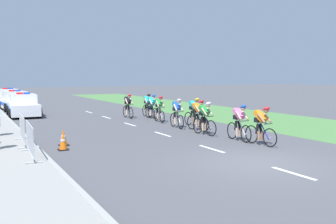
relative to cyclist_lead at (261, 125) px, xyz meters
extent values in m
plane|color=#4C4C51|center=(-2.13, -2.27, -0.79)|extent=(160.00, 160.00, 0.00)
cube|color=#9E9E99|center=(-7.90, 11.73, -0.72)|extent=(0.16, 60.00, 0.13)
cube|color=#4C7F42|center=(6.25, 11.73, -0.78)|extent=(7.00, 60.00, 0.01)
cube|color=white|center=(-2.13, -3.73, -0.78)|extent=(0.14, 1.60, 0.01)
cube|color=white|center=(-2.13, 0.27, -0.78)|extent=(0.14, 1.60, 0.01)
cube|color=white|center=(-2.13, 4.27, -0.78)|extent=(0.14, 1.60, 0.01)
cube|color=white|center=(-2.13, 8.27, -0.78)|extent=(0.14, 1.60, 0.01)
cube|color=white|center=(-2.13, 12.27, -0.78)|extent=(0.14, 1.60, 0.01)
cube|color=white|center=(-2.13, 16.27, -0.78)|extent=(0.14, 1.60, 0.01)
torus|color=black|center=(0.02, -0.48, -0.42)|extent=(0.08, 0.73, 0.72)
cylinder|color=#99999E|center=(0.02, -0.48, -0.42)|extent=(0.06, 0.06, 0.06)
torus|color=black|center=(-0.03, 0.52, -0.42)|extent=(0.08, 0.73, 0.72)
cylinder|color=#99999E|center=(-0.03, 0.52, -0.42)|extent=(0.06, 0.06, 0.06)
cylinder|color=#1E1E99|center=(0.00, -0.03, 0.11)|extent=(0.06, 0.55, 0.04)
cylinder|color=#1E1E99|center=(0.01, -0.20, -0.21)|extent=(0.06, 0.48, 0.63)
cylinder|color=#1E1E99|center=(-0.01, 0.17, -0.19)|extent=(0.04, 0.04, 0.65)
cylinder|color=black|center=(0.02, -0.38, 0.09)|extent=(0.42, 0.05, 0.03)
cube|color=black|center=(-0.01, 0.17, 0.15)|extent=(0.11, 0.22, 0.05)
cube|color=orange|center=(0.00, 0.05, 0.35)|extent=(0.31, 0.56, 0.46)
cube|color=black|center=(-0.01, 0.16, 0.19)|extent=(0.29, 0.21, 0.18)
cylinder|color=black|center=(0.08, 0.12, -0.15)|extent=(0.12, 0.23, 0.40)
cylinder|color=#9E7051|center=(0.09, 0.04, -0.41)|extent=(0.10, 0.16, 0.36)
cylinder|color=black|center=(-0.10, 0.11, -0.15)|extent=(0.12, 0.17, 0.40)
cylinder|color=#9E7051|center=(-0.09, 0.03, -0.41)|extent=(0.10, 0.13, 0.36)
cylinder|color=#9E7051|center=(0.17, -0.16, 0.30)|extent=(0.10, 0.40, 0.35)
cylinder|color=#9E7051|center=(-0.15, -0.18, 0.30)|extent=(0.10, 0.40, 0.35)
sphere|color=#9E7051|center=(0.01, -0.25, 0.59)|extent=(0.19, 0.19, 0.19)
ellipsoid|color=red|center=(0.01, -0.26, 0.66)|extent=(0.25, 0.33, 0.24)
torus|color=black|center=(-0.17, 0.69, -0.42)|extent=(0.09, 0.73, 0.72)
cylinder|color=#99999E|center=(-0.17, 0.69, -0.42)|extent=(0.06, 0.06, 0.06)
torus|color=black|center=(-0.11, 1.69, -0.42)|extent=(0.09, 0.73, 0.72)
cylinder|color=#99999E|center=(-0.11, 1.69, -0.42)|extent=(0.06, 0.06, 0.06)
cylinder|color=silver|center=(-0.14, 1.14, 0.11)|extent=(0.07, 0.55, 0.04)
cylinder|color=silver|center=(-0.15, 0.96, -0.21)|extent=(0.07, 0.48, 0.63)
cylinder|color=silver|center=(-0.13, 1.34, -0.19)|extent=(0.04, 0.04, 0.65)
cylinder|color=black|center=(-0.16, 0.79, 0.09)|extent=(0.42, 0.05, 0.03)
cube|color=black|center=(-0.13, 1.34, 0.15)|extent=(0.11, 0.23, 0.05)
cube|color=pink|center=(-0.14, 1.21, 0.35)|extent=(0.31, 0.57, 0.44)
cube|color=black|center=(-0.13, 1.33, 0.19)|extent=(0.29, 0.22, 0.18)
cylinder|color=black|center=(-0.04, 1.27, -0.15)|extent=(0.12, 0.23, 0.40)
cylinder|color=tan|center=(-0.05, 1.19, -0.41)|extent=(0.10, 0.16, 0.36)
cylinder|color=black|center=(-0.22, 1.28, -0.15)|extent=(0.12, 0.18, 0.40)
cylinder|color=tan|center=(-0.23, 1.20, -0.41)|extent=(0.10, 0.13, 0.36)
cylinder|color=tan|center=(0.01, 0.99, 0.30)|extent=(0.10, 0.41, 0.35)
cylinder|color=tan|center=(-0.31, 1.01, 0.30)|extent=(0.10, 0.41, 0.35)
sphere|color=tan|center=(-0.16, 0.91, 0.59)|extent=(0.19, 0.19, 0.19)
ellipsoid|color=blue|center=(-0.16, 0.90, 0.66)|extent=(0.25, 0.33, 0.24)
torus|color=black|center=(-0.47, 2.73, -0.42)|extent=(0.10, 0.73, 0.72)
cylinder|color=#99999E|center=(-0.47, 2.73, -0.42)|extent=(0.06, 0.06, 0.06)
torus|color=black|center=(-0.55, 3.73, -0.42)|extent=(0.10, 0.73, 0.72)
cylinder|color=#99999E|center=(-0.55, 3.73, -0.42)|extent=(0.06, 0.06, 0.06)
cylinder|color=black|center=(-0.50, 3.18, 0.11)|extent=(0.08, 0.55, 0.04)
cylinder|color=black|center=(-0.49, 3.00, -0.21)|extent=(0.08, 0.48, 0.63)
cylinder|color=black|center=(-0.52, 3.38, -0.19)|extent=(0.04, 0.04, 0.65)
cylinder|color=black|center=(-0.47, 2.83, 0.09)|extent=(0.42, 0.06, 0.03)
cube|color=black|center=(-0.52, 3.38, 0.15)|extent=(0.12, 0.23, 0.05)
cube|color=green|center=(-0.51, 3.25, 0.35)|extent=(0.32, 0.57, 0.44)
cube|color=black|center=(-0.52, 3.37, 0.19)|extent=(0.30, 0.22, 0.18)
cylinder|color=black|center=(-0.42, 3.33, -0.15)|extent=(0.13, 0.23, 0.40)
cylinder|color=tan|center=(-0.42, 3.25, -0.41)|extent=(0.10, 0.16, 0.36)
cylinder|color=black|center=(-0.60, 3.31, -0.15)|extent=(0.12, 0.18, 0.40)
cylinder|color=tan|center=(-0.60, 3.23, -0.41)|extent=(0.10, 0.13, 0.36)
cylinder|color=tan|center=(-0.33, 3.05, 0.30)|extent=(0.11, 0.41, 0.35)
cylinder|color=tan|center=(-0.65, 3.03, 0.30)|extent=(0.11, 0.41, 0.35)
sphere|color=tan|center=(-0.48, 2.95, 0.59)|extent=(0.19, 0.19, 0.19)
ellipsoid|color=white|center=(-0.48, 2.94, 0.66)|extent=(0.25, 0.33, 0.24)
torus|color=black|center=(-0.01, 4.01, -0.42)|extent=(0.11, 0.72, 0.72)
cylinder|color=#99999E|center=(-0.01, 4.01, -0.42)|extent=(0.07, 0.07, 0.06)
torus|color=black|center=(-0.10, 5.00, -0.42)|extent=(0.11, 0.72, 0.72)
cylinder|color=#99999E|center=(-0.10, 5.00, -0.42)|extent=(0.07, 0.07, 0.06)
cylinder|color=white|center=(-0.05, 4.46, 0.11)|extent=(0.09, 0.55, 0.04)
cylinder|color=white|center=(-0.03, 4.28, -0.21)|extent=(0.09, 0.48, 0.63)
cylinder|color=white|center=(-0.07, 4.66, -0.19)|extent=(0.04, 0.04, 0.65)
cylinder|color=black|center=(-0.01, 4.11, 0.09)|extent=(0.42, 0.07, 0.03)
cube|color=black|center=(-0.07, 4.66, 0.15)|extent=(0.12, 0.23, 0.05)
cube|color=orange|center=(-0.06, 4.53, 0.35)|extent=(0.33, 0.57, 0.46)
cube|color=black|center=(-0.07, 4.65, 0.19)|extent=(0.30, 0.23, 0.18)
cylinder|color=black|center=(0.03, 4.61, -0.15)|extent=(0.13, 0.23, 0.40)
cylinder|color=tan|center=(0.04, 4.53, -0.41)|extent=(0.10, 0.16, 0.36)
cylinder|color=black|center=(-0.15, 4.59, -0.15)|extent=(0.13, 0.18, 0.40)
cylinder|color=tan|center=(-0.14, 4.51, -0.41)|extent=(0.10, 0.13, 0.36)
cylinder|color=tan|center=(0.12, 4.33, 0.30)|extent=(0.11, 0.41, 0.35)
cylinder|color=tan|center=(-0.19, 4.30, 0.30)|extent=(0.11, 0.41, 0.35)
sphere|color=tan|center=(-0.03, 4.23, 0.59)|extent=(0.19, 0.19, 0.19)
ellipsoid|color=red|center=(-0.03, 4.22, 0.66)|extent=(0.26, 0.33, 0.24)
torus|color=black|center=(-0.55, 5.32, -0.42)|extent=(0.12, 0.72, 0.72)
cylinder|color=#99999E|center=(-0.55, 5.32, -0.42)|extent=(0.07, 0.07, 0.06)
torus|color=black|center=(-0.45, 6.32, -0.42)|extent=(0.12, 0.72, 0.72)
cylinder|color=#99999E|center=(-0.45, 6.32, -0.42)|extent=(0.07, 0.07, 0.06)
cylinder|color=white|center=(-0.51, 5.77, 0.11)|extent=(0.09, 0.55, 0.04)
cylinder|color=white|center=(-0.53, 5.59, -0.21)|extent=(0.09, 0.48, 0.63)
cylinder|color=white|center=(-0.49, 5.97, -0.19)|extent=(0.04, 0.04, 0.65)
cylinder|color=black|center=(-0.54, 5.42, 0.09)|extent=(0.42, 0.07, 0.03)
cube|color=black|center=(-0.49, 5.97, 0.15)|extent=(0.12, 0.23, 0.05)
cube|color=blue|center=(-0.50, 5.84, 0.35)|extent=(0.33, 0.57, 0.45)
cube|color=black|center=(-0.49, 5.96, 0.19)|extent=(0.30, 0.23, 0.18)
cylinder|color=black|center=(-0.40, 5.90, -0.15)|extent=(0.13, 0.23, 0.40)
cylinder|color=beige|center=(-0.41, 5.82, -0.41)|extent=(0.11, 0.16, 0.36)
cylinder|color=black|center=(-0.58, 5.92, -0.15)|extent=(0.13, 0.18, 0.40)
cylinder|color=beige|center=(-0.59, 5.84, -0.41)|extent=(0.10, 0.13, 0.36)
cylinder|color=beige|center=(-0.36, 5.61, 0.30)|extent=(0.12, 0.41, 0.35)
cylinder|color=beige|center=(-0.68, 5.65, 0.30)|extent=(0.12, 0.41, 0.35)
sphere|color=beige|center=(-0.53, 5.55, 0.59)|extent=(0.19, 0.19, 0.19)
ellipsoid|color=white|center=(-0.53, 5.54, 0.66)|extent=(0.26, 0.34, 0.24)
torus|color=black|center=(0.67, 5.49, -0.42)|extent=(0.10, 0.73, 0.72)
cylinder|color=#99999E|center=(0.67, 5.49, -0.42)|extent=(0.06, 0.06, 0.06)
torus|color=black|center=(0.60, 6.49, -0.42)|extent=(0.10, 0.73, 0.72)
cylinder|color=#99999E|center=(0.60, 6.49, -0.42)|extent=(0.06, 0.06, 0.06)
cylinder|color=white|center=(0.64, 5.94, 0.11)|extent=(0.08, 0.55, 0.04)
cylinder|color=white|center=(0.65, 5.77, -0.21)|extent=(0.08, 0.48, 0.63)
cylinder|color=white|center=(0.62, 6.14, -0.19)|extent=(0.04, 0.04, 0.65)
cylinder|color=black|center=(0.67, 5.59, 0.09)|extent=(0.42, 0.06, 0.03)
cube|color=black|center=(0.62, 6.14, 0.15)|extent=(0.12, 0.23, 0.05)
cube|color=#19B2B7|center=(0.63, 6.02, 0.35)|extent=(0.32, 0.57, 0.44)
cube|color=black|center=(0.63, 6.13, 0.19)|extent=(0.29, 0.22, 0.18)
cylinder|color=black|center=(0.72, 6.09, -0.15)|extent=(0.13, 0.23, 0.40)
cylinder|color=#9E7051|center=(0.73, 6.01, -0.41)|extent=(0.10, 0.16, 0.36)
cylinder|color=black|center=(0.54, 6.07, -0.15)|extent=(0.12, 0.18, 0.40)
cylinder|color=#9E7051|center=(0.55, 5.99, -0.41)|extent=(0.10, 0.13, 0.36)
cylinder|color=#9E7051|center=(0.81, 5.81, 0.30)|extent=(0.11, 0.41, 0.35)
cylinder|color=#9E7051|center=(0.49, 5.79, 0.30)|extent=(0.11, 0.41, 0.35)
sphere|color=#9E7051|center=(0.66, 5.72, 0.59)|extent=(0.19, 0.19, 0.19)
ellipsoid|color=yellow|center=(0.66, 5.71, 0.66)|extent=(0.25, 0.33, 0.24)
torus|color=black|center=(-0.29, 7.91, -0.42)|extent=(0.12, 0.72, 0.72)
cylinder|color=#99999E|center=(-0.29, 7.91, -0.42)|extent=(0.07, 0.07, 0.06)
torus|color=black|center=(-0.18, 8.90, -0.42)|extent=(0.12, 0.72, 0.72)
cylinder|color=#99999E|center=(-0.18, 8.90, -0.42)|extent=(0.07, 0.07, 0.06)
cylinder|color=silver|center=(-0.24, 8.36, 0.11)|extent=(0.10, 0.55, 0.04)
cylinder|color=silver|center=(-0.26, 8.18, -0.21)|extent=(0.09, 0.48, 0.63)
cylinder|color=silver|center=(-0.22, 8.56, -0.19)|extent=(0.04, 0.04, 0.65)
cylinder|color=black|center=(-0.28, 8.01, 0.09)|extent=(0.42, 0.07, 0.03)
cube|color=black|center=(-0.22, 8.56, 0.15)|extent=(0.12, 0.23, 0.05)
cube|color=green|center=(-0.23, 8.43, 0.35)|extent=(0.34, 0.58, 0.45)
cube|color=black|center=(-0.22, 8.55, 0.19)|extent=(0.30, 0.23, 0.18)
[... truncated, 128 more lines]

